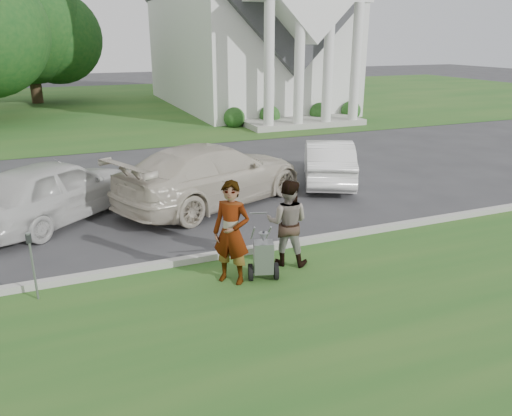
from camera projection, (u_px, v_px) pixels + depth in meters
ground at (241, 267)px, 10.11m from camera, size 120.00×120.00×0.00m
grass_strip at (310, 348)px, 7.48m from camera, size 80.00×7.00×0.01m
church_lawn at (102, 105)px, 33.76m from camera, size 80.00×30.00×0.01m
curb at (232, 253)px, 10.57m from camera, size 80.00×0.18×0.15m
church at (246, 11)px, 31.62m from camera, size 9.19×19.00×24.10m
tree_back at (28, 32)px, 33.41m from camera, size 9.61×7.60×8.89m
striping_cart at (263, 258)px, 9.45m from camera, size 0.76×1.20×1.05m
person_left at (231, 234)px, 9.19m from camera, size 0.85×0.83×1.97m
person_right at (287, 223)px, 9.98m from camera, size 1.09×1.03×1.77m
parking_meter_near at (32, 258)px, 8.60m from camera, size 0.09×0.08×1.27m
car_b at (56, 190)px, 12.45m from camera, size 4.79×4.47×1.60m
car_c at (213, 174)px, 13.73m from camera, size 6.20×4.50×1.67m
car_d at (328, 161)px, 15.85m from camera, size 3.12×4.35×1.36m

